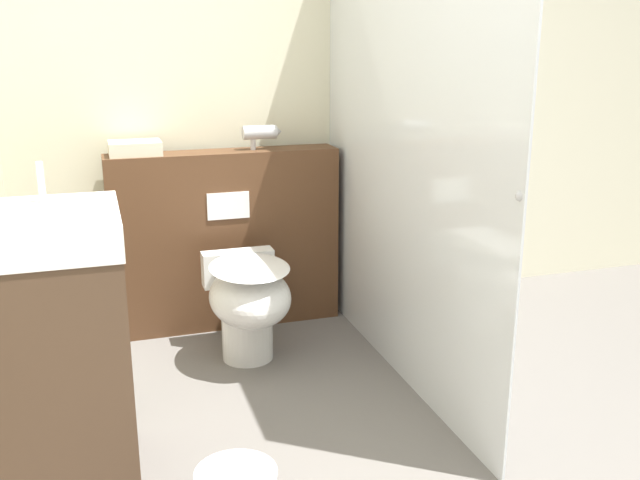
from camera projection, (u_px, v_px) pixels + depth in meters
wall_back at (257, 91)px, 3.88m from camera, size 8.00×0.06×2.50m
partition_panel at (226, 240)px, 3.84m from camera, size 1.21×0.21×0.96m
shower_glass at (401, 143)px, 3.13m from camera, size 0.04×1.94×2.17m
toilet at (248, 300)px, 3.41m from camera, size 0.38×0.57×0.51m
sink_vanity at (57, 353)px, 2.42m from camera, size 0.48×0.55×1.13m
hair_drier at (261, 133)px, 3.75m from camera, size 0.21×0.07×0.13m
folded_towel at (135, 148)px, 3.58m from camera, size 0.26×0.20×0.07m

